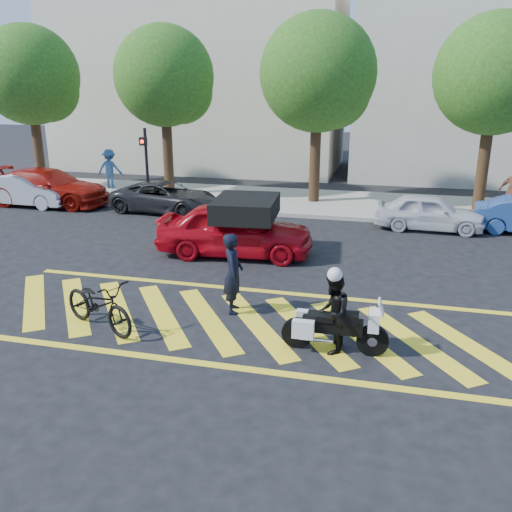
% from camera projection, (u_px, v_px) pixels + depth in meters
% --- Properties ---
extents(ground, '(90.00, 90.00, 0.00)m').
position_uv_depth(ground, '(234.00, 322.00, 11.83)').
color(ground, black).
rests_on(ground, ground).
extents(sidewalk, '(60.00, 5.00, 0.15)m').
position_uv_depth(sidewalk, '(313.00, 202.00, 22.87)').
color(sidewalk, '#9E998E').
rests_on(sidewalk, ground).
extents(crosswalk, '(12.33, 4.00, 0.01)m').
position_uv_depth(crosswalk, '(233.00, 321.00, 11.84)').
color(crosswalk, yellow).
rests_on(crosswalk, ground).
extents(building_left, '(16.00, 8.00, 10.00)m').
position_uv_depth(building_left, '(202.00, 80.00, 31.47)').
color(building_left, beige).
rests_on(building_left, ground).
extents(tree_far_left, '(4.40, 4.40, 7.41)m').
position_uv_depth(tree_far_left, '(33.00, 79.00, 24.34)').
color(tree_far_left, black).
rests_on(tree_far_left, ground).
extents(tree_left, '(4.20, 4.20, 7.26)m').
position_uv_depth(tree_left, '(168.00, 80.00, 22.86)').
color(tree_left, black).
rests_on(tree_left, ground).
extents(tree_center, '(4.60, 4.60, 7.56)m').
position_uv_depth(tree_center, '(321.00, 77.00, 21.33)').
color(tree_center, black).
rests_on(tree_center, ground).
extents(tree_right, '(4.40, 4.40, 7.41)m').
position_uv_depth(tree_right, '(498.00, 79.00, 19.85)').
color(tree_right, black).
rests_on(tree_right, ground).
extents(signal_pole, '(0.28, 0.43, 3.20)m').
position_uv_depth(signal_pole, '(146.00, 161.00, 21.70)').
color(signal_pole, black).
rests_on(signal_pole, ground).
extents(officer_bike, '(0.60, 0.77, 1.84)m').
position_uv_depth(officer_bike, '(233.00, 273.00, 12.09)').
color(officer_bike, black).
rests_on(officer_bike, ground).
extents(bicycle, '(2.25, 1.57, 1.12)m').
position_uv_depth(bicycle, '(99.00, 304.00, 11.35)').
color(bicycle, black).
rests_on(bicycle, ground).
extents(police_motorcycle, '(2.07, 0.65, 0.91)m').
position_uv_depth(police_motorcycle, '(333.00, 328.00, 10.42)').
color(police_motorcycle, black).
rests_on(police_motorcycle, ground).
extents(officer_moto, '(0.61, 0.78, 1.59)m').
position_uv_depth(officer_moto, '(333.00, 313.00, 10.33)').
color(officer_moto, black).
rests_on(officer_moto, ground).
extents(red_convertible, '(4.75, 2.24, 1.57)m').
position_uv_depth(red_convertible, '(235.00, 230.00, 16.09)').
color(red_convertible, '#B00813').
rests_on(red_convertible, ground).
extents(parked_far_left, '(4.06, 1.56, 1.32)m').
position_uv_depth(parked_far_left, '(27.00, 190.00, 22.43)').
color(parked_far_left, '#95969C').
rests_on(parked_far_left, ground).
extents(parked_left, '(5.19, 2.11, 1.51)m').
position_uv_depth(parked_left, '(48.00, 187.00, 22.55)').
color(parked_left, '#951009').
rests_on(parked_left, ground).
extents(parked_mid_left, '(4.45, 2.35, 1.19)m').
position_uv_depth(parked_mid_left, '(165.00, 197.00, 21.39)').
color(parked_mid_left, black).
rests_on(parked_mid_left, ground).
extents(parked_mid_right, '(3.75, 1.60, 1.26)m').
position_uv_depth(parked_mid_right, '(430.00, 212.00, 18.84)').
color(parked_mid_right, silver).
rests_on(parked_mid_right, ground).
extents(pedestrian_left, '(1.22, 0.78, 1.80)m').
position_uv_depth(pedestrian_left, '(110.00, 169.00, 25.30)').
color(pedestrian_left, '#305685').
rests_on(pedestrian_left, sidewalk).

